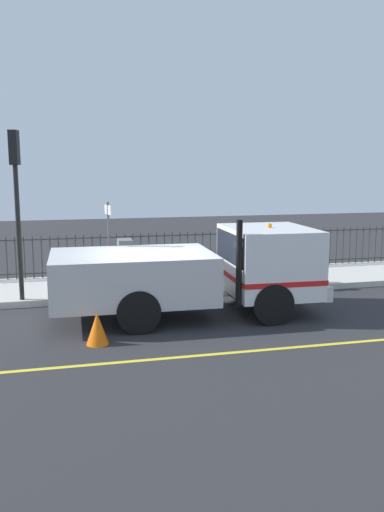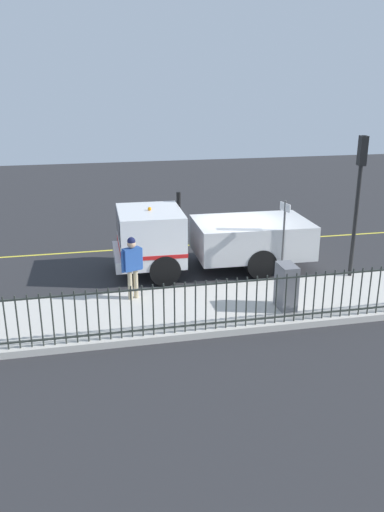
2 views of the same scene
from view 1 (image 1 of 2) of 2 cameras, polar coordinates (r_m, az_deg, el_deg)
The scene contains 10 objects.
ground_plane at distance 12.94m, azimuth -4.01°, elevation -6.58°, with size 49.51×49.51×0.00m, color #2B2B2D.
sidewalk_slab at distance 16.03m, azimuth -6.01°, elevation -3.13°, with size 3.03×22.50×0.18m, color beige.
lane_marking at distance 10.39m, azimuth -1.39°, elevation -10.65°, with size 0.12×20.25×0.01m, color yellow.
work_truck at distance 12.95m, azimuth 1.65°, elevation -1.21°, with size 2.61×6.46×2.42m.
worker_standing at distance 15.84m, azimuth 7.72°, elevation 1.02°, with size 0.39×0.61×1.78m.
iron_fence at distance 17.23m, azimuth -6.68°, elevation 0.27°, with size 0.04×19.16×1.30m.
traffic_light_near at distance 14.24m, azimuth -18.12°, elevation 7.51°, with size 0.33×0.26×4.28m.
utility_cabinet at distance 16.42m, azimuth -7.07°, elevation -0.36°, with size 0.70×0.42×1.22m, color slate.
traffic_cone at distance 11.18m, azimuth -9.98°, elevation -7.57°, with size 0.46×0.46×0.66m, color orange.
street_sign at distance 14.31m, azimuth -8.80°, elevation 1.89°, with size 0.50×0.13×2.48m.
Camera 1 is at (-12.26, 2.09, 3.59)m, focal length 37.83 mm.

